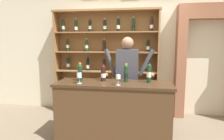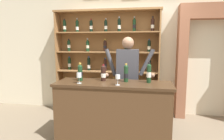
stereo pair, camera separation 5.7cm
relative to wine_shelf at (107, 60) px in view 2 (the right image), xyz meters
name	(u,v)px [view 2 (the right image)]	position (x,y,z in m)	size (l,w,h in m)	color
back_wall	(129,43)	(0.45, 0.29, 0.38)	(12.00, 0.19, 3.16)	beige
wine_shelf	(107,60)	(0.00, 0.00, 0.00)	(2.31, 0.33, 2.28)	olive
archway_doorway	(210,56)	(2.17, 0.15, 0.12)	(1.34, 0.45, 2.36)	#935B42
tasting_counter	(113,113)	(0.36, -1.29, -0.72)	(1.81, 0.61, 0.98)	#4C331E
shopkeeper	(128,73)	(0.53, -0.72, -0.16)	(0.92, 0.22, 1.69)	#2D3347
tasting_bottle_grappa	(80,72)	(-0.20, -1.23, -0.09)	(0.08, 0.08, 0.30)	#19381E
tasting_bottle_bianco	(103,73)	(0.18, -1.18, -0.10)	(0.08, 0.08, 0.27)	black
tasting_bottle_rosso	(126,73)	(0.55, -1.20, -0.09)	(0.07, 0.07, 0.30)	#19381E
tasting_bottle_brunello	(149,73)	(0.90, -1.21, -0.08)	(0.07, 0.07, 0.32)	#19381E
wine_glass_spare	(118,78)	(0.46, -1.46, -0.12)	(0.07, 0.07, 0.16)	silver
wine_glass_left	(79,76)	(-0.14, -1.44, -0.11)	(0.07, 0.07, 0.16)	silver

